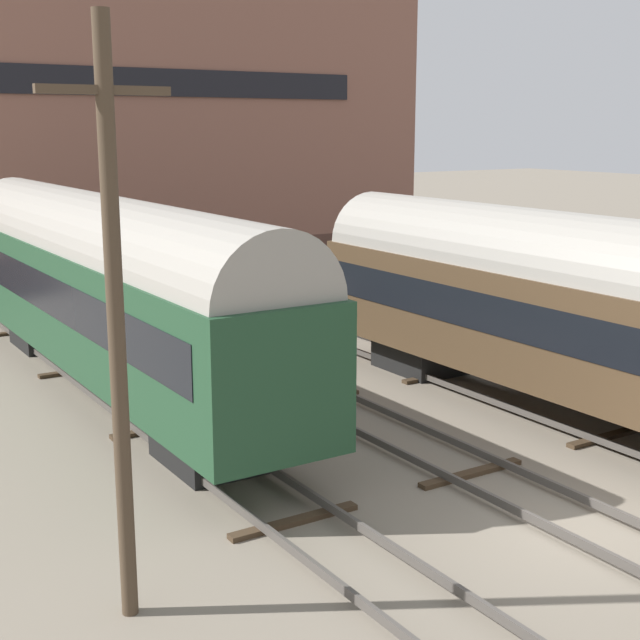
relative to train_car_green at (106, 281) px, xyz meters
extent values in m
plane|color=slate|center=(4.21, -12.62, -3.02)|extent=(200.00, 200.00, 0.00)
cube|color=#4C4742|center=(-0.72, -12.62, -2.84)|extent=(0.08, 60.00, 0.16)
cube|color=#4C4742|center=(0.72, -12.62, -2.84)|extent=(0.08, 60.00, 0.16)
cube|color=#3D2D1E|center=(0.00, -9.62, -2.97)|extent=(2.60, 0.24, 0.10)
cube|color=#3D2D1E|center=(0.00, -3.62, -2.97)|extent=(2.60, 0.24, 0.10)
cube|color=#3D2D1E|center=(0.00, 2.38, -2.97)|extent=(2.60, 0.24, 0.10)
cube|color=#3D2D1E|center=(0.00, 8.38, -2.97)|extent=(2.60, 0.24, 0.10)
cube|color=#4C4742|center=(3.49, -12.62, -2.84)|extent=(0.08, 60.00, 0.16)
cube|color=#4C4742|center=(4.93, -12.62, -2.84)|extent=(0.08, 60.00, 0.16)
cube|color=#3D2D1E|center=(4.21, -9.62, -2.97)|extent=(2.60, 0.24, 0.10)
cube|color=#3D2D1E|center=(4.21, -3.62, -2.97)|extent=(2.60, 0.24, 0.10)
cube|color=#3D2D1E|center=(4.21, 2.38, -2.97)|extent=(2.60, 0.24, 0.10)
cube|color=#3D2D1E|center=(4.21, 8.38, -2.97)|extent=(2.60, 0.24, 0.10)
cube|color=#3D2D1E|center=(4.21, 14.38, -2.97)|extent=(2.60, 0.24, 0.10)
cube|color=#3D2D1E|center=(8.42, -9.62, -2.97)|extent=(2.60, 0.24, 0.10)
cube|color=#3D2D1E|center=(8.42, -3.62, -2.97)|extent=(2.60, 0.24, 0.10)
cube|color=#3D2D1E|center=(8.42, 2.38, -2.97)|extent=(2.60, 0.24, 0.10)
cube|color=#3D2D1E|center=(8.42, 8.38, -2.97)|extent=(2.60, 0.24, 0.10)
cube|color=#3D2D1E|center=(8.42, 14.38, -2.97)|extent=(2.60, 0.24, 0.10)
cube|color=black|center=(0.00, 6.12, -2.52)|extent=(1.80, 2.40, 1.00)
cube|color=black|center=(0.00, -6.12, -2.52)|extent=(1.80, 2.40, 1.00)
cube|color=#1E4228|center=(0.00, 0.00, -0.57)|extent=(2.94, 18.83, 2.89)
cube|color=black|center=(0.00, 0.00, -0.23)|extent=(2.98, 17.32, 1.04)
cylinder|color=gray|center=(0.00, 0.00, 0.87)|extent=(2.79, 18.45, 2.79)
cube|color=black|center=(8.42, -2.67, -2.52)|extent=(1.80, 2.40, 1.00)
cube|color=#4C3823|center=(8.42, -7.68, -0.71)|extent=(3.01, 15.42, 2.62)
cube|color=black|center=(8.42, -7.68, -0.40)|extent=(3.05, 14.18, 0.94)
cylinder|color=gray|center=(8.42, -7.68, 0.60)|extent=(2.86, 15.11, 2.86)
cylinder|color=brown|center=(9.89, -5.42, -2.50)|extent=(0.20, 0.20, 1.04)
cylinder|color=brown|center=(12.35, -5.42, -2.50)|extent=(0.20, 0.20, 1.04)
cylinder|color=#473828|center=(-3.57, -10.90, 1.22)|extent=(0.24, 0.24, 8.47)
cube|color=#473828|center=(-3.57, -10.90, 4.44)|extent=(1.80, 0.12, 0.12)
cube|color=#4F342A|center=(7.83, 21.96, -2.21)|extent=(29.61, 12.43, 1.62)
cube|color=brown|center=(7.83, 21.96, 5.87)|extent=(29.61, 12.43, 14.54)
cube|color=black|center=(7.83, 15.70, 5.87)|extent=(20.73, 0.10, 1.20)
camera|label=1|loc=(-7.58, -22.41, 3.98)|focal=50.00mm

